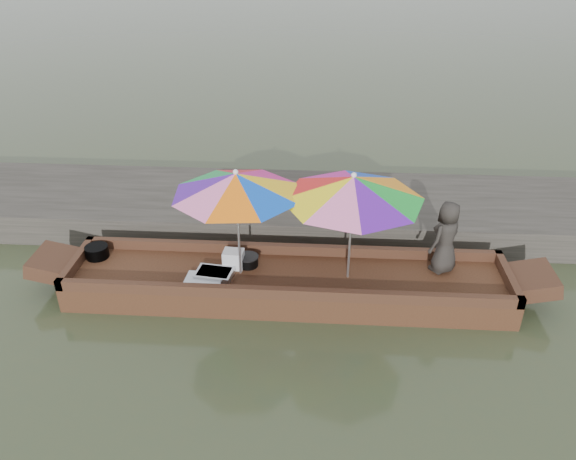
# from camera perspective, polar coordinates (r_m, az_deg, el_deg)

# --- Properties ---
(water) EXTENTS (80.00, 80.00, 0.00)m
(water) POSITION_cam_1_polar(r_m,az_deg,el_deg) (7.99, -0.05, -6.62)
(water) COLOR #37422A
(water) RESTS_ON ground
(dock) EXTENTS (22.00, 2.20, 0.50)m
(dock) POSITION_cam_1_polar(r_m,az_deg,el_deg) (9.73, 0.82, 2.19)
(dock) COLOR #2D2B26
(dock) RESTS_ON ground
(boat_hull) EXTENTS (6.07, 1.20, 0.35)m
(boat_hull) POSITION_cam_1_polar(r_m,az_deg,el_deg) (7.88, -0.05, -5.59)
(boat_hull) COLOR #321C11
(boat_hull) RESTS_ON water
(cooking_pot) EXTENTS (0.33, 0.33, 0.17)m
(cooking_pot) POSITION_cam_1_polar(r_m,az_deg,el_deg) (8.58, -18.84, -2.10)
(cooking_pot) COLOR black
(cooking_pot) RESTS_ON boat_hull
(tray_crayfish) EXTENTS (0.54, 0.41, 0.09)m
(tray_crayfish) POSITION_cam_1_polar(r_m,az_deg,el_deg) (7.78, -7.49, -4.45)
(tray_crayfish) COLOR silver
(tray_crayfish) RESTS_ON boat_hull
(tray_scallop) EXTENTS (0.52, 0.37, 0.06)m
(tray_scallop) POSITION_cam_1_polar(r_m,az_deg,el_deg) (7.70, -8.55, -5.07)
(tray_scallop) COLOR silver
(tray_scallop) RESTS_ON boat_hull
(charcoal_grill) EXTENTS (0.29, 0.29, 0.14)m
(charcoal_grill) POSITION_cam_1_polar(r_m,az_deg,el_deg) (7.96, -4.09, -3.18)
(charcoal_grill) COLOR black
(charcoal_grill) RESTS_ON boat_hull
(supply_bag) EXTENTS (0.29, 0.24, 0.26)m
(supply_bag) POSITION_cam_1_polar(r_m,az_deg,el_deg) (7.91, -5.54, -2.96)
(supply_bag) COLOR silver
(supply_bag) RESTS_ON boat_hull
(vendor) EXTENTS (0.61, 0.60, 1.05)m
(vendor) POSITION_cam_1_polar(r_m,az_deg,el_deg) (7.91, 15.76, -0.70)
(vendor) COLOR #282421
(vendor) RESTS_ON boat_hull
(umbrella_bow) EXTENTS (2.13, 2.13, 1.55)m
(umbrella_bow) POSITION_cam_1_polar(r_m,az_deg,el_deg) (7.45, -5.09, 0.63)
(umbrella_bow) COLOR yellow
(umbrella_bow) RESTS_ON boat_hull
(umbrella_stern) EXTENTS (1.99, 1.99, 1.55)m
(umbrella_stern) POSITION_cam_1_polar(r_m,az_deg,el_deg) (7.38, 6.39, 0.26)
(umbrella_stern) COLOR orange
(umbrella_stern) RESTS_ON boat_hull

